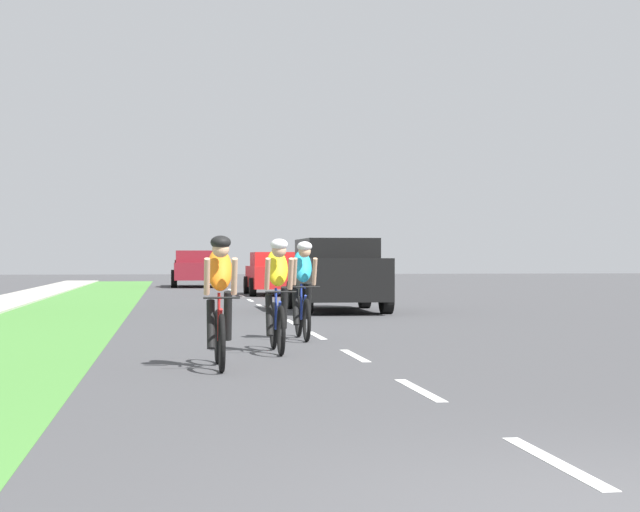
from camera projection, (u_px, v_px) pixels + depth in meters
name	position (u px, v px, depth m)	size (l,w,h in m)	color
ground_plane	(275.00, 313.00, 25.04)	(120.00, 120.00, 0.00)	#424244
grass_verge	(63.00, 315.00, 24.35)	(2.99, 70.00, 0.01)	#478438
lane_markings_center	(260.00, 306.00, 29.00)	(0.12, 54.07, 0.01)	white
cyclist_lead	(220.00, 300.00, 12.58)	(0.42, 1.72, 1.58)	black
cyclist_trailing	(277.00, 294.00, 14.67)	(0.42, 1.72, 1.58)	black
cyclist_distant	(303.00, 289.00, 17.04)	(0.42, 1.72, 1.58)	black
suv_black	(337.00, 273.00, 26.14)	(2.15, 4.70, 1.79)	black
sedan_red	(274.00, 273.00, 37.54)	(1.98, 4.30, 1.52)	red
pickup_maroon	(196.00, 269.00, 47.86)	(2.22, 5.10, 1.64)	maroon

